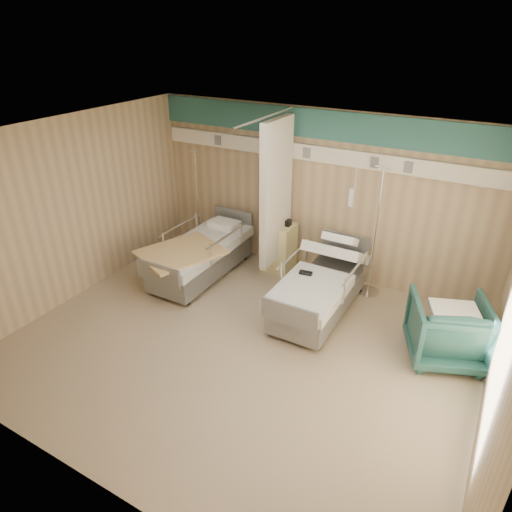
# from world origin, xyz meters

# --- Properties ---
(ground) EXTENTS (6.00, 5.00, 0.00)m
(ground) POSITION_xyz_m (0.00, 0.00, 0.00)
(ground) COLOR gray
(ground) RESTS_ON ground
(room_walls) EXTENTS (6.04, 5.04, 2.82)m
(room_walls) POSITION_xyz_m (-0.03, 0.25, 1.86)
(room_walls) COLOR tan
(room_walls) RESTS_ON ground
(bed_right) EXTENTS (1.00, 2.16, 0.63)m
(bed_right) POSITION_xyz_m (0.60, 1.30, 0.32)
(bed_right) COLOR silver
(bed_right) RESTS_ON ground
(bed_left) EXTENTS (1.00, 2.16, 0.63)m
(bed_left) POSITION_xyz_m (-1.60, 1.30, 0.32)
(bed_left) COLOR silver
(bed_left) RESTS_ON ground
(bedside_cabinet) EXTENTS (0.50, 0.48, 0.85)m
(bedside_cabinet) POSITION_xyz_m (-0.55, 2.20, 0.42)
(bedside_cabinet) COLOR beige
(bedside_cabinet) RESTS_ON ground
(visitor_armchair) EXTENTS (1.21, 1.22, 0.86)m
(visitor_armchair) POSITION_xyz_m (2.45, 1.11, 0.43)
(visitor_armchair) COLOR #1E4D49
(visitor_armchair) RESTS_ON ground
(waffle_blanket) EXTENTS (0.72, 0.68, 0.07)m
(waffle_blanket) POSITION_xyz_m (2.49, 1.12, 0.90)
(waffle_blanket) COLOR silver
(waffle_blanket) RESTS_ON visitor_armchair
(iv_stand_right) EXTENTS (0.38, 0.38, 2.13)m
(iv_stand_right) POSITION_xyz_m (1.10, 2.19, 0.44)
(iv_stand_right) COLOR silver
(iv_stand_right) RESTS_ON ground
(iv_stand_left) EXTENTS (0.34, 0.34, 1.89)m
(iv_stand_left) POSITION_xyz_m (-2.33, 2.28, 0.39)
(iv_stand_left) COLOR silver
(iv_stand_left) RESTS_ON ground
(call_remote) EXTENTS (0.20, 0.11, 0.04)m
(call_remote) POSITION_xyz_m (0.39, 1.22, 0.65)
(call_remote) COLOR black
(call_remote) RESTS_ON bed_right
(tan_blanket) EXTENTS (1.39, 1.53, 0.04)m
(tan_blanket) POSITION_xyz_m (-1.64, 0.84, 0.65)
(tan_blanket) COLOR tan
(tan_blanket) RESTS_ON bed_left
(toiletry_bag) EXTENTS (0.20, 0.13, 0.11)m
(toiletry_bag) POSITION_xyz_m (-0.46, 2.24, 0.90)
(toiletry_bag) COLOR black
(toiletry_bag) RESTS_ON bedside_cabinet
(white_cup) EXTENTS (0.10, 0.10, 0.13)m
(white_cup) POSITION_xyz_m (-0.67, 2.22, 0.91)
(white_cup) COLOR white
(white_cup) RESTS_ON bedside_cabinet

